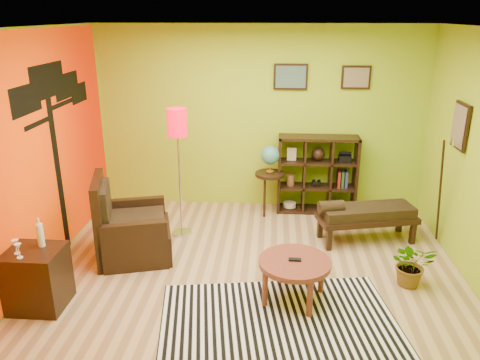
# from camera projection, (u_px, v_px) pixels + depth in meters

# --- Properties ---
(ground) EXTENTS (5.00, 5.00, 0.00)m
(ground) POSITION_uv_depth(u_px,v_px,m) (251.00, 277.00, 5.52)
(ground) COLOR tan
(ground) RESTS_ON ground
(room_shell) EXTENTS (5.04, 4.54, 2.82)m
(room_shell) POSITION_uv_depth(u_px,v_px,m) (244.00, 127.00, 4.93)
(room_shell) COLOR #9AC01F
(room_shell) RESTS_ON ground
(zebra_rug) EXTENTS (2.57, 1.82, 0.01)m
(zebra_rug) POSITION_uv_depth(u_px,v_px,m) (279.00, 321.00, 4.71)
(zebra_rug) COLOR white
(zebra_rug) RESTS_ON ground
(coffee_table) EXTENTS (0.77, 0.77, 0.49)m
(coffee_table) POSITION_uv_depth(u_px,v_px,m) (295.00, 266.00, 4.95)
(coffee_table) COLOR maroon
(coffee_table) RESTS_ON ground
(armchair) EXTENTS (1.08, 1.07, 1.07)m
(armchair) POSITION_uv_depth(u_px,v_px,m) (129.00, 232.00, 5.90)
(armchair) COLOR black
(armchair) RESTS_ON ground
(side_cabinet) EXTENTS (0.55, 0.50, 0.97)m
(side_cabinet) POSITION_uv_depth(u_px,v_px,m) (37.00, 278.00, 4.87)
(side_cabinet) COLOR black
(side_cabinet) RESTS_ON ground
(floor_lamp) EXTENTS (0.27, 0.27, 1.78)m
(floor_lamp) POSITION_uv_depth(u_px,v_px,m) (178.00, 134.00, 6.11)
(floor_lamp) COLOR silver
(floor_lamp) RESTS_ON ground
(globe_table) EXTENTS (0.44, 0.44, 1.08)m
(globe_table) POSITION_uv_depth(u_px,v_px,m) (270.00, 163.00, 6.98)
(globe_table) COLOR black
(globe_table) RESTS_ON ground
(cube_shelf) EXTENTS (1.20, 0.35, 1.20)m
(cube_shelf) POSITION_uv_depth(u_px,v_px,m) (318.00, 175.00, 7.16)
(cube_shelf) COLOR black
(cube_shelf) RESTS_ON ground
(bench) EXTENTS (1.39, 0.76, 0.61)m
(bench) POSITION_uv_depth(u_px,v_px,m) (365.00, 214.00, 6.27)
(bench) COLOR black
(bench) RESTS_ON ground
(potted_plant) EXTENTS (0.48, 0.53, 0.41)m
(potted_plant) POSITION_uv_depth(u_px,v_px,m) (411.00, 268.00, 5.29)
(potted_plant) COLOR #26661E
(potted_plant) RESTS_ON ground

